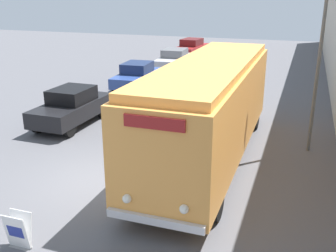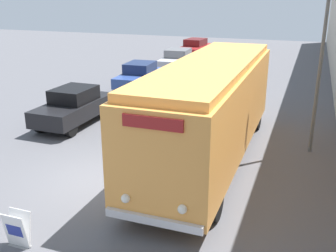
% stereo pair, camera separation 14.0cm
% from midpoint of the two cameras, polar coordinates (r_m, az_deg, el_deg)
% --- Properties ---
extents(ground_plane, '(80.00, 80.00, 0.00)m').
position_cam_midpoint_polar(ground_plane, '(12.58, -10.15, -7.73)').
color(ground_plane, '#56565B').
extents(vintage_bus, '(2.53, 10.47, 3.44)m').
position_cam_midpoint_polar(vintage_bus, '(13.34, 5.81, 2.92)').
color(vintage_bus, black).
rests_on(vintage_bus, ground_plane).
extents(sign_board, '(0.60, 0.33, 0.88)m').
position_cam_midpoint_polar(sign_board, '(9.88, -21.29, -14.02)').
color(sign_board, gray).
rests_on(sign_board, ground_plane).
extents(streetlamp, '(0.36, 0.36, 7.26)m').
position_cam_midpoint_polar(streetlamp, '(14.46, 21.42, 13.91)').
color(streetlamp, '#595E60').
rests_on(streetlamp, ground_plane).
extents(parked_car_near, '(1.81, 4.20, 1.63)m').
position_cam_midpoint_polar(parked_car_near, '(17.69, -14.01, 2.76)').
color(parked_car_near, black).
rests_on(parked_car_near, ground_plane).
extents(parked_car_mid, '(2.04, 4.44, 1.53)m').
position_cam_midpoint_polar(parked_car_mid, '(24.01, -4.70, 7.33)').
color(parked_car_mid, black).
rests_on(parked_car_mid, ground_plane).
extents(parked_car_far, '(2.20, 4.81, 1.47)m').
position_cam_midpoint_polar(parked_car_far, '(30.17, 0.80, 9.74)').
color(parked_car_far, black).
rests_on(parked_car_far, ground_plane).
extents(parked_car_distant, '(2.18, 4.86, 1.58)m').
position_cam_midpoint_polar(parked_car_distant, '(35.95, 3.29, 11.26)').
color(parked_car_distant, black).
rests_on(parked_car_distant, ground_plane).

